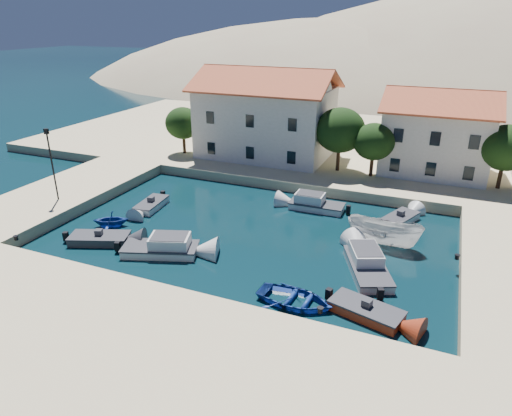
% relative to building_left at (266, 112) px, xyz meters
% --- Properties ---
extents(ground, '(400.00, 400.00, 0.00)m').
position_rel_building_left_xyz_m(ground, '(6.00, -28.00, -5.94)').
color(ground, black).
rests_on(ground, ground).
extents(quay_south, '(52.00, 12.00, 1.00)m').
position_rel_building_left_xyz_m(quay_south, '(6.00, -34.00, -5.44)').
color(quay_south, '#C9B489').
rests_on(quay_south, ground).
extents(quay_west, '(8.00, 20.00, 1.00)m').
position_rel_building_left_xyz_m(quay_west, '(-13.00, -18.00, -5.44)').
color(quay_west, '#C9B489').
rests_on(quay_west, ground).
extents(quay_north, '(80.00, 36.00, 1.00)m').
position_rel_building_left_xyz_m(quay_north, '(8.00, 10.00, -5.44)').
color(quay_north, '#C9B489').
rests_on(quay_north, ground).
extents(hills, '(254.00, 176.00, 99.00)m').
position_rel_building_left_xyz_m(hills, '(26.64, 95.62, -29.34)').
color(hills, '#9C8869').
rests_on(hills, ground).
extents(building_left, '(14.70, 9.45, 9.70)m').
position_rel_building_left_xyz_m(building_left, '(0.00, 0.00, 0.00)').
color(building_left, beige).
rests_on(building_left, quay_north).
extents(building_mid, '(10.50, 8.40, 8.30)m').
position_rel_building_left_xyz_m(building_mid, '(18.00, 1.00, -0.71)').
color(building_mid, beige).
rests_on(building_mid, quay_north).
extents(trees, '(37.30, 5.30, 6.45)m').
position_rel_building_left_xyz_m(trees, '(10.51, -2.54, -1.10)').
color(trees, '#382314').
rests_on(trees, quay_north).
extents(lamppost, '(0.35, 0.25, 6.22)m').
position_rel_building_left_xyz_m(lamppost, '(-11.50, -20.00, -1.18)').
color(lamppost, black).
rests_on(lamppost, quay_west).
extents(bollards, '(29.36, 9.56, 0.30)m').
position_rel_building_left_xyz_m(bollards, '(8.80, -24.13, -4.79)').
color(bollards, black).
rests_on(bollards, ground).
extents(motorboat_grey_sw, '(4.76, 3.35, 1.25)m').
position_rel_building_left_xyz_m(motorboat_grey_sw, '(-3.99, -23.66, -5.64)').
color(motorboat_grey_sw, '#343439').
rests_on(motorboat_grey_sw, ground).
extents(cabin_cruiser_south, '(5.77, 3.90, 1.60)m').
position_rel_building_left_xyz_m(cabin_cruiser_south, '(1.21, -23.36, -5.46)').
color(cabin_cruiser_south, silver).
rests_on(cabin_cruiser_south, ground).
extents(rowboat_south, '(4.79, 3.57, 0.95)m').
position_rel_building_left_xyz_m(rowboat_south, '(12.04, -25.53, -5.94)').
color(rowboat_south, navy).
rests_on(rowboat_south, ground).
extents(motorboat_red_se, '(4.45, 2.85, 1.25)m').
position_rel_building_left_xyz_m(motorboat_red_se, '(16.14, -25.07, -5.64)').
color(motorboat_red_se, maroon).
rests_on(motorboat_red_se, ground).
extents(cabin_cruiser_east, '(4.21, 5.91, 1.60)m').
position_rel_building_left_xyz_m(cabin_cruiser_east, '(15.35, -20.27, -5.46)').
color(cabin_cruiser_east, silver).
rests_on(cabin_cruiser_east, ground).
extents(boat_east, '(5.83, 2.80, 2.17)m').
position_rel_building_left_xyz_m(boat_east, '(15.69, -15.70, -5.94)').
color(boat_east, silver).
rests_on(boat_east, ground).
extents(motorboat_white_ne, '(2.99, 4.05, 1.25)m').
position_rel_building_left_xyz_m(motorboat_white_ne, '(16.39, -11.12, -5.64)').
color(motorboat_white_ne, silver).
rests_on(motorboat_white_ne, ground).
extents(rowboat_west, '(3.54, 3.39, 1.45)m').
position_rel_building_left_xyz_m(rowboat_west, '(-5.12, -20.96, -5.94)').
color(rowboat_west, navy).
rests_on(rowboat_west, ground).
extents(motorboat_white_west, '(2.10, 3.96, 1.25)m').
position_rel_building_left_xyz_m(motorboat_white_west, '(-4.32, -16.51, -5.64)').
color(motorboat_white_west, silver).
rests_on(motorboat_white_west, ground).
extents(cabin_cruiser_north, '(4.78, 2.07, 1.60)m').
position_rel_building_left_xyz_m(cabin_cruiser_north, '(9.29, -11.14, -5.46)').
color(cabin_cruiser_north, silver).
rests_on(cabin_cruiser_north, ground).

